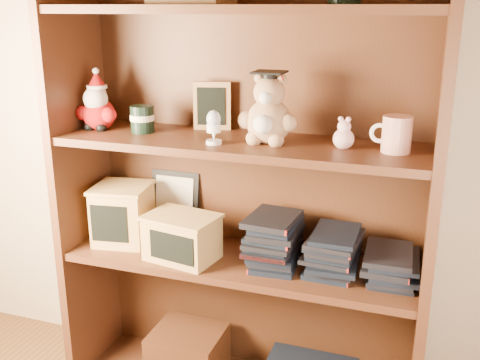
# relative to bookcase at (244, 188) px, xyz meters

# --- Properties ---
(bookcase) EXTENTS (1.20, 0.35, 1.60)m
(bookcase) POSITION_rel_bookcase_xyz_m (0.00, 0.00, 0.00)
(bookcase) COLOR #4E2816
(bookcase) RESTS_ON ground
(shelf_lower) EXTENTS (1.14, 0.33, 0.02)m
(shelf_lower) POSITION_rel_bookcase_xyz_m (0.00, -0.05, -0.24)
(shelf_lower) COLOR #4E2816
(shelf_lower) RESTS_ON ground
(shelf_upper) EXTENTS (1.14, 0.33, 0.02)m
(shelf_upper) POSITION_rel_bookcase_xyz_m (0.00, -0.05, 0.16)
(shelf_upper) COLOR #4E2816
(shelf_upper) RESTS_ON ground
(santa_plush) EXTENTS (0.15, 0.11, 0.21)m
(santa_plush) POSITION_rel_bookcase_xyz_m (-0.50, -0.06, 0.25)
(santa_plush) COLOR #A50F0F
(santa_plush) RESTS_ON shelf_upper
(teachers_tin) EXTENTS (0.08, 0.08, 0.09)m
(teachers_tin) POSITION_rel_bookcase_xyz_m (-0.33, -0.05, 0.22)
(teachers_tin) COLOR black
(teachers_tin) RESTS_ON shelf_upper
(chalkboard_plaque) EXTENTS (0.12, 0.08, 0.16)m
(chalkboard_plaque) POSITION_rel_bookcase_xyz_m (-0.13, 0.06, 0.25)
(chalkboard_plaque) COLOR #9E7547
(chalkboard_plaque) RESTS_ON shelf_upper
(egg_cup) EXTENTS (0.05, 0.05, 0.10)m
(egg_cup) POSITION_rel_bookcase_xyz_m (-0.05, -0.13, 0.23)
(egg_cup) COLOR white
(egg_cup) RESTS_ON shelf_upper
(grad_teddy_bear) EXTENTS (0.18, 0.16, 0.22)m
(grad_teddy_bear) POSITION_rel_bookcase_xyz_m (0.09, -0.06, 0.25)
(grad_teddy_bear) COLOR tan
(grad_teddy_bear) RESTS_ON shelf_upper
(pink_figurine) EXTENTS (0.06, 0.06, 0.10)m
(pink_figurine) POSITION_rel_bookcase_xyz_m (0.32, -0.05, 0.21)
(pink_figurine) COLOR beige
(pink_figurine) RESTS_ON shelf_upper
(teacher_mug) EXTENTS (0.12, 0.08, 0.10)m
(teacher_mug) POSITION_rel_bookcase_xyz_m (0.47, -0.05, 0.22)
(teacher_mug) COLOR silver
(teacher_mug) RESTS_ON shelf_upper
(certificate_frame) EXTENTS (0.18, 0.05, 0.23)m
(certificate_frame) POSITION_rel_bookcase_xyz_m (-0.30, 0.09, -0.11)
(certificate_frame) COLOR black
(certificate_frame) RESTS_ON shelf_lower
(treats_box) EXTENTS (0.21, 0.21, 0.20)m
(treats_box) POSITION_rel_bookcase_xyz_m (-0.43, -0.05, -0.13)
(treats_box) COLOR tan
(treats_box) RESTS_ON shelf_lower
(pencils_box) EXTENTS (0.25, 0.20, 0.15)m
(pencils_box) POSITION_rel_bookcase_xyz_m (-0.18, -0.12, -0.15)
(pencils_box) COLOR tan
(pencils_box) RESTS_ON shelf_lower
(book_stack_left) EXTENTS (0.14, 0.20, 0.16)m
(book_stack_left) POSITION_rel_bookcase_xyz_m (0.12, -0.05, -0.15)
(book_stack_left) COLOR black
(book_stack_left) RESTS_ON shelf_lower
(book_stack_mid) EXTENTS (0.14, 0.20, 0.14)m
(book_stack_mid) POSITION_rel_bookcase_xyz_m (0.30, -0.05, -0.16)
(book_stack_mid) COLOR black
(book_stack_mid) RESTS_ON shelf_lower
(book_stack_right) EXTENTS (0.14, 0.20, 0.10)m
(book_stack_right) POSITION_rel_bookcase_xyz_m (0.48, -0.05, -0.18)
(book_stack_right) COLOR black
(book_stack_right) RESTS_ON shelf_lower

